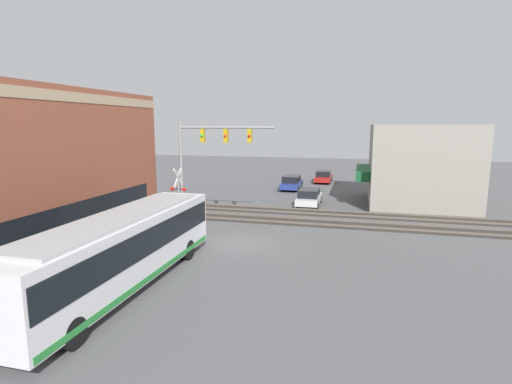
% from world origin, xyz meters
% --- Properties ---
extents(ground_plane, '(120.00, 120.00, 0.00)m').
position_xyz_m(ground_plane, '(0.00, 0.00, 0.00)').
color(ground_plane, '#565659').
extents(shop_building, '(9.92, 9.19, 6.74)m').
position_xyz_m(shop_building, '(14.98, -11.47, 3.36)').
color(shop_building, gray).
rests_on(shop_building, ground).
extents(city_bus, '(12.43, 2.59, 3.12)m').
position_xyz_m(city_bus, '(-7.31, 2.80, 1.73)').
color(city_bus, silver).
rests_on(city_bus, ground).
extents(traffic_signal_gantry, '(0.42, 6.81, 6.94)m').
position_xyz_m(traffic_signal_gantry, '(4.68, 3.61, 5.12)').
color(traffic_signal_gantry, gray).
rests_on(traffic_signal_gantry, ground).
extents(crossing_signal, '(1.41, 1.18, 3.81)m').
position_xyz_m(crossing_signal, '(4.10, 5.61, 2.30)').
color(crossing_signal, gray).
rests_on(crossing_signal, ground).
extents(rail_track_near, '(2.60, 60.00, 0.15)m').
position_xyz_m(rail_track_near, '(6.00, 0.00, 0.03)').
color(rail_track_near, '#332D28').
rests_on(rail_track_near, ground).
extents(rail_track_far, '(2.60, 60.00, 0.15)m').
position_xyz_m(rail_track_far, '(9.20, 0.00, 0.03)').
color(rail_track_far, '#332D28').
rests_on(rail_track_far, ground).
extents(parked_car_white, '(4.29, 1.82, 1.41)m').
position_xyz_m(parked_car_white, '(11.91, -2.60, 0.65)').
color(parked_car_white, silver).
rests_on(parked_car_white, ground).
extents(parked_car_blue, '(4.53, 1.82, 1.48)m').
position_xyz_m(parked_car_blue, '(19.81, 0.20, 0.69)').
color(parked_car_blue, navy).
rests_on(parked_car_blue, ground).
extents(parked_car_red, '(4.81, 1.82, 1.41)m').
position_xyz_m(parked_car_red, '(25.97, -2.60, 0.66)').
color(parked_car_red, '#B21E19').
rests_on(parked_car_red, ground).
extents(pedestrian_at_crossing, '(0.34, 0.34, 1.80)m').
position_xyz_m(pedestrian_at_crossing, '(4.41, 5.09, 0.92)').
color(pedestrian_at_crossing, '#473828').
rests_on(pedestrian_at_crossing, ground).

